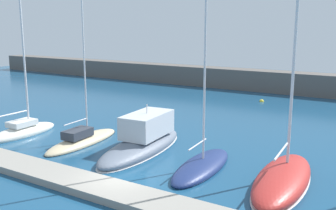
% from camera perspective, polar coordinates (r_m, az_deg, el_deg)
% --- Properties ---
extents(ground_plane, '(120.00, 120.00, 0.00)m').
position_cam_1_polar(ground_plane, '(21.85, -7.05, -11.39)').
color(ground_plane, navy).
extents(dock_pier, '(32.11, 2.22, 0.41)m').
position_cam_1_polar(dock_pier, '(20.83, -9.46, -12.04)').
color(dock_pier, gray).
rests_on(dock_pier, ground_plane).
extents(breakwater_seawall, '(108.00, 3.13, 2.69)m').
position_cam_1_polar(breakwater_seawall, '(51.97, 17.41, 3.15)').
color(breakwater_seawall, '#5B5651').
rests_on(breakwater_seawall, ground_plane).
extents(sailboat_ivory_nearest, '(2.13, 6.27, 14.02)m').
position_cam_1_polar(sailboat_ivory_nearest, '(32.92, -20.46, -3.49)').
color(sailboat_ivory_nearest, silver).
rests_on(sailboat_ivory_nearest, ground_plane).
extents(sailboat_sand_second, '(2.50, 7.55, 11.53)m').
position_cam_1_polar(sailboat_sand_second, '(29.43, -12.41, -5.11)').
color(sailboat_sand_second, beige).
rests_on(sailboat_sand_second, ground_plane).
extents(motorboat_slate_third, '(3.67, 9.71, 3.52)m').
position_cam_1_polar(motorboat_slate_third, '(27.13, -3.65, -5.20)').
color(motorboat_slate_third, slate).
rests_on(motorboat_slate_third, ground_plane).
extents(sailboat_navy_fourth, '(2.73, 7.15, 11.84)m').
position_cam_1_polar(sailboat_navy_fourth, '(23.85, 4.96, -8.83)').
color(sailboat_navy_fourth, navy).
rests_on(sailboat_navy_fourth, ground_plane).
extents(sailboat_red_fifth, '(3.28, 8.62, 17.76)m').
position_cam_1_polar(sailboat_red_fifth, '(22.39, 16.45, -10.13)').
color(sailboat_red_fifth, '#B72D28').
rests_on(sailboat_red_fifth, ground_plane).
extents(mooring_buoy_yellow, '(0.52, 0.52, 0.52)m').
position_cam_1_polar(mooring_buoy_yellow, '(45.46, 13.54, 0.49)').
color(mooring_buoy_yellow, yellow).
rests_on(mooring_buoy_yellow, ground_plane).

